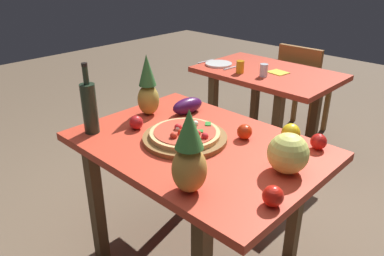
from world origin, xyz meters
The scene contains 21 objects.
display_table centered at (0.00, 0.00, 0.64)m, with size 1.19×0.85×0.74m.
background_table centered at (-0.44, 1.29, 0.62)m, with size 1.07×0.70×0.74m.
dining_chair centered at (-0.43, 1.86, 0.48)m, with size 0.41×0.41×0.85m.
pizza_board centered at (-0.06, -0.03, 0.75)m, with size 0.42×0.42×0.03m, color brown.
pizza centered at (-0.06, -0.03, 0.78)m, with size 0.35×0.35×0.05m.
wine_bottle centered at (-0.47, -0.29, 0.88)m, with size 0.08×0.08×0.36m.
pineapple_left centered at (-0.44, 0.07, 0.89)m, with size 0.12×0.12×0.35m.
pineapple_right centered at (0.26, -0.32, 0.89)m, with size 0.14×0.14×0.34m.
melon centered at (0.45, 0.06, 0.82)m, with size 0.17×0.17×0.17m, color #DEDF69.
bell_pepper centered at (0.32, 0.31, 0.78)m, with size 0.09×0.09×0.10m, color yellow.
eggplant centered at (-0.29, 0.23, 0.78)m, with size 0.20×0.09×0.09m, color #3F1244.
tomato_near_board centered at (-0.34, -0.11, 0.77)m, with size 0.07×0.07×0.07m, color red.
tomato_by_bottle centered at (0.54, -0.18, 0.78)m, with size 0.08×0.08×0.08m, color red.
tomato_at_corner centered at (0.14, 0.19, 0.77)m, with size 0.08×0.08×0.08m, color red.
tomato_beside_pepper centered at (0.45, 0.34, 0.77)m, with size 0.08×0.08×0.08m, color red.
drinking_glass_juice centered at (-0.57, 1.09, 0.78)m, with size 0.06×0.06×0.10m, color orange.
drinking_glass_water centered at (-0.39, 1.14, 0.78)m, with size 0.06×0.06×0.09m, color silver.
dinner_plate centered at (-0.84, 1.15, 0.74)m, with size 0.22×0.22×0.02m, color white.
fork_utensil centered at (-0.98, 1.15, 0.74)m, with size 0.02×0.18×0.01m, color silver.
knife_utensil centered at (-0.70, 1.15, 0.74)m, with size 0.02×0.18×0.01m, color silver.
napkin_folded centered at (-0.36, 1.29, 0.74)m, with size 0.14×0.12×0.01m, color yellow.
Camera 1 is at (1.11, -1.19, 1.57)m, focal length 35.09 mm.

